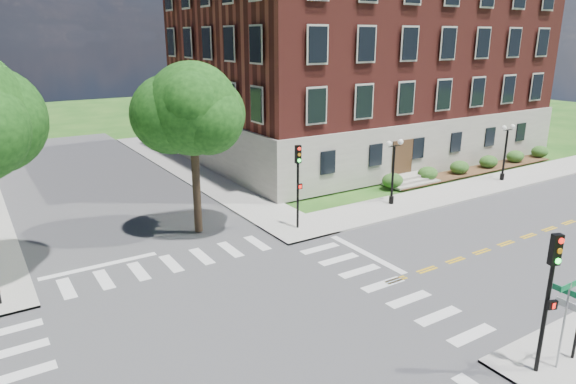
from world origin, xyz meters
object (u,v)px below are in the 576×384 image
traffic_signal_se (550,286)px  traffic_signal_ne (298,176)px  twin_lamp_west (393,168)px  twin_lamp_east (505,149)px  street_sign_pole (567,308)px  push_button_post (576,341)px

traffic_signal_se → traffic_signal_ne: same height
traffic_signal_ne → twin_lamp_west: bearing=2.9°
traffic_signal_se → twin_lamp_east: 24.75m
twin_lamp_west → street_sign_pole: twin_lamp_west is taller
twin_lamp_east → street_sign_pole: twin_lamp_east is taller
traffic_signal_ne → twin_lamp_west: 7.64m
twin_lamp_west → push_button_post: size_ratio=3.53×
traffic_signal_se → twin_lamp_west: (8.27, 15.56, -0.66)m
traffic_signal_ne → twin_lamp_west: size_ratio=1.13×
traffic_signal_se → traffic_signal_ne: size_ratio=1.00×
traffic_signal_ne → twin_lamp_east: bearing=0.3°
traffic_signal_se → street_sign_pole: traffic_signal_se is taller
street_sign_pole → push_button_post: 1.79m
traffic_signal_se → twin_lamp_west: bearing=62.0°
twin_lamp_west → push_button_post: twin_lamp_west is taller
traffic_signal_ne → twin_lamp_east: size_ratio=1.13×
traffic_signal_se → twin_lamp_east: (19.45, 15.29, -0.66)m
traffic_signal_ne → street_sign_pole: size_ratio=1.55×
twin_lamp_east → push_button_post: 23.67m
street_sign_pole → push_button_post: bearing=-1.2°
traffic_signal_ne → street_sign_pole: bearing=-89.7°
twin_lamp_west → twin_lamp_east: same height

